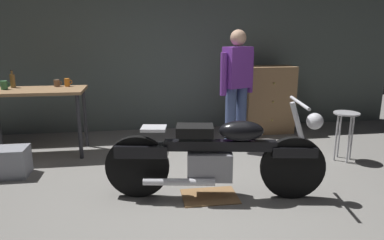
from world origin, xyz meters
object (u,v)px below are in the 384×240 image
wooden_dresser (268,99)px  mug_brown_stoneware (57,83)px  person_standing (237,84)px  shop_stool (346,123)px  storage_bin (8,162)px  mug_orange_travel (67,82)px  bottle (13,80)px  mug_green_speckled (4,85)px  motorcycle (217,155)px

wooden_dresser → mug_brown_stoneware: wooden_dresser is taller
person_standing → wooden_dresser: size_ratio=1.52×
person_standing → shop_stool: bearing=125.1°
shop_stool → storage_bin: size_ratio=1.45×
wooden_dresser → person_standing: bearing=-135.5°
wooden_dresser → mug_orange_travel: wooden_dresser is taller
wooden_dresser → storage_bin: (-3.64, -1.38, -0.38)m
mug_brown_stoneware → mug_orange_travel: size_ratio=0.97×
mug_brown_stoneware → bottle: bottle is taller
person_standing → wooden_dresser: person_standing is taller
person_standing → storage_bin: size_ratio=3.80×
person_standing → shop_stool: 1.51m
storage_bin → mug_green_speckled: (-0.22, 0.80, 0.79)m
motorcycle → wooden_dresser: wooden_dresser is taller
mug_brown_stoneware → bottle: size_ratio=0.45×
shop_stool → storage_bin: shop_stool is taller
mug_orange_travel → bottle: 0.71m
person_standing → bottle: 3.07m
motorcycle → person_standing: size_ratio=1.30×
storage_bin → bottle: 1.27m
motorcycle → mug_green_speckled: 3.05m
storage_bin → bottle: (-0.16, 0.95, 0.83)m
wooden_dresser → storage_bin: bearing=-159.3°
person_standing → mug_brown_stoneware: (-2.48, 0.33, 0.02)m
wooden_dresser → mug_brown_stoneware: (-3.23, -0.41, 0.40)m
storage_bin → mug_brown_stoneware: mug_brown_stoneware is taller
wooden_dresser → mug_green_speckled: bearing=-171.5°
wooden_dresser → storage_bin: size_ratio=2.50×
mug_orange_travel → mug_green_speckled: size_ratio=0.92×
motorcycle → shop_stool: 2.03m
bottle → mug_brown_stoneware: bearing=1.1°
bottle → mug_green_speckled: bearing=-109.9°
mug_green_speckled → person_standing: bearing=-2.9°
mug_orange_travel → wooden_dresser: bearing=7.7°
shop_stool → wooden_dresser: (-0.50, 1.46, 0.05)m
shop_stool → mug_green_speckled: 4.47m
mug_brown_stoneware → bottle: bearing=-178.9°
person_standing → mug_green_speckled: 3.11m
shop_stool → storage_bin: (-4.13, 0.09, -0.33)m
mug_orange_travel → mug_green_speckled: bearing=-168.2°
storage_bin → wooden_dresser: bearing=20.7°
motorcycle → mug_orange_travel: size_ratio=19.45×
shop_stool → mug_green_speckled: bearing=168.5°
person_standing → wooden_dresser: (0.75, 0.74, -0.38)m
shop_stool → storage_bin: 4.15m
person_standing → shop_stool: person_standing is taller
mug_green_speckled → motorcycle: bearing=-34.0°
motorcycle → bottle: bottle is taller
motorcycle → mug_brown_stoneware: motorcycle is taller
shop_stool → mug_green_speckled: (-4.36, 0.88, 0.46)m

